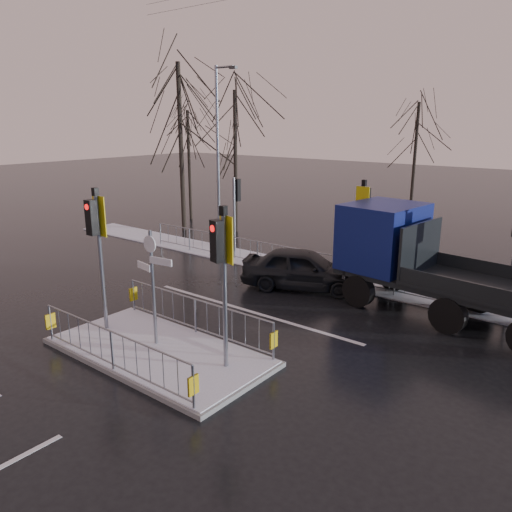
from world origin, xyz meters
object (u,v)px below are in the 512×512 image
Objects in this scene: car_far_lane at (303,269)px; street_lamp_left at (219,151)px; traffic_island at (158,340)px; flatbed_truck at (410,255)px.

street_lamp_left reaches higher than car_far_lane.
traffic_island reaches higher than car_far_lane.
car_far_lane is at bearing -170.79° from flatbed_truck.
street_lamp_left reaches higher than traffic_island.
flatbed_truck is at bearing -12.10° from street_lamp_left.
traffic_island is 0.73× the size of street_lamp_left.
traffic_island is 6.74m from car_far_lane.
traffic_island is 1.39× the size of car_far_lane.
street_lamp_left is at bearing 167.90° from flatbed_truck.
street_lamp_left reaches higher than flatbed_truck.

